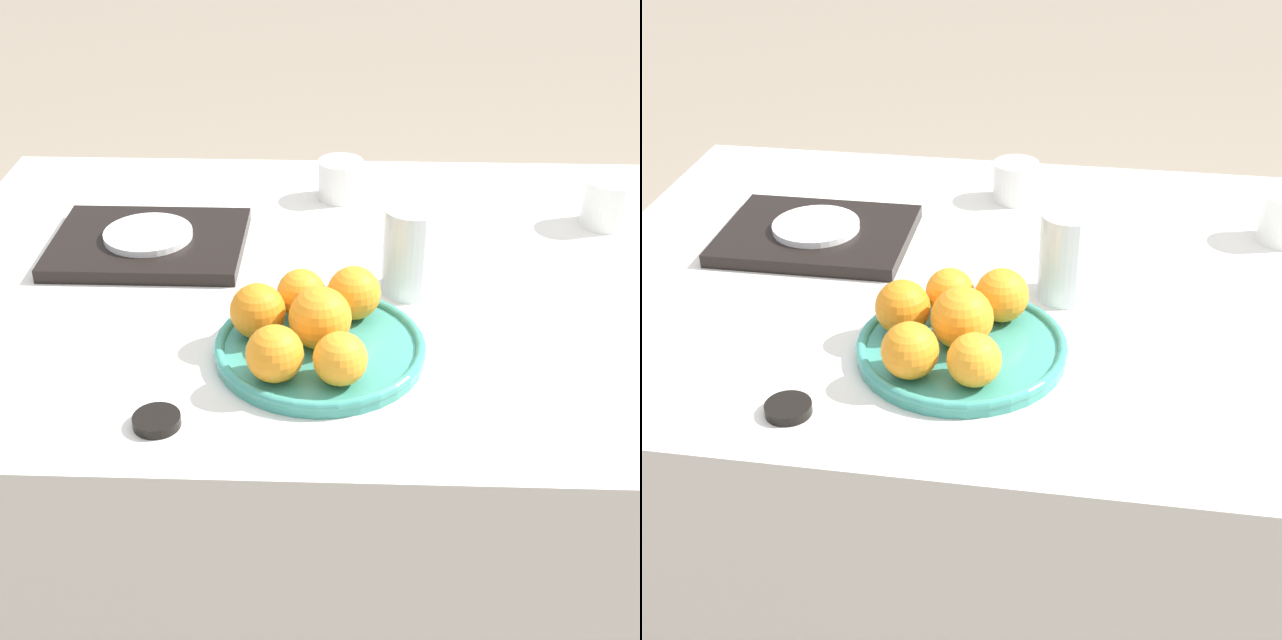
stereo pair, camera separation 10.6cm
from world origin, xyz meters
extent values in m
plane|color=gray|center=(0.00, 0.00, 0.00)|extent=(12.00, 12.00, 0.00)
cube|color=silver|center=(0.00, 0.00, 0.37)|extent=(1.23, 0.86, 0.74)
cylinder|color=teal|center=(-0.04, -0.20, 0.75)|extent=(0.26, 0.26, 0.01)
torus|color=teal|center=(-0.04, -0.20, 0.76)|extent=(0.26, 0.26, 0.01)
sphere|color=orange|center=(-0.04, -0.20, 0.80)|extent=(0.08, 0.08, 0.08)
sphere|color=orange|center=(0.00, -0.13, 0.79)|extent=(0.07, 0.07, 0.07)
sphere|color=orange|center=(-0.09, -0.27, 0.79)|extent=(0.07, 0.07, 0.07)
sphere|color=orange|center=(-0.12, -0.18, 0.79)|extent=(0.07, 0.07, 0.07)
sphere|color=orange|center=(-0.07, -0.13, 0.79)|extent=(0.06, 0.06, 0.06)
sphere|color=orange|center=(-0.01, -0.28, 0.79)|extent=(0.06, 0.06, 0.06)
cylinder|color=silver|center=(0.08, -0.04, 0.81)|extent=(0.08, 0.08, 0.12)
cube|color=black|center=(-0.30, 0.07, 0.75)|extent=(0.28, 0.22, 0.02)
cylinder|color=white|center=(-0.30, 0.07, 0.77)|extent=(0.13, 0.13, 0.01)
cylinder|color=white|center=(-0.02, 0.27, 0.78)|extent=(0.07, 0.07, 0.07)
cylinder|color=black|center=(-0.21, -0.34, 0.75)|extent=(0.05, 0.05, 0.01)
camera|label=1|loc=(-0.01, -1.10, 1.36)|focal=50.00mm
camera|label=2|loc=(0.10, -1.09, 1.36)|focal=50.00mm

